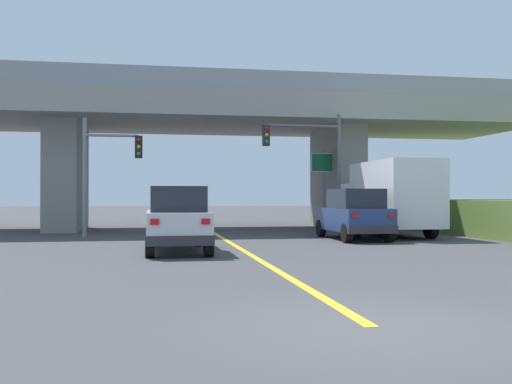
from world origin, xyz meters
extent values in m
plane|color=#424244|center=(0.00, 24.05, 0.00)|extent=(160.00, 160.00, 0.00)
cube|color=gray|center=(0.00, 24.05, 6.12)|extent=(34.59, 8.88, 1.28)
cube|color=gray|center=(-7.21, 24.05, 2.74)|extent=(1.62, 5.33, 5.48)
cube|color=gray|center=(7.21, 24.05, 2.74)|extent=(1.62, 5.33, 5.48)
cube|color=gray|center=(0.00, 19.76, 7.21)|extent=(34.59, 0.20, 0.90)
cube|color=gray|center=(0.00, 28.34, 7.21)|extent=(34.59, 0.20, 0.90)
cube|color=yellow|center=(0.00, 10.82, 0.00)|extent=(0.20, 21.64, 0.01)
cube|color=silver|center=(-2.09, 11.22, 0.81)|extent=(1.85, 4.68, 0.90)
cube|color=#1E232D|center=(-2.09, 10.87, 1.64)|extent=(1.62, 2.57, 0.76)
cube|color=#2D2D30|center=(-2.09, 8.93, 0.50)|extent=(1.88, 0.20, 0.28)
cube|color=red|center=(-2.78, 8.86, 1.03)|extent=(0.24, 0.06, 0.16)
cube|color=red|center=(-1.40, 8.86, 1.03)|extent=(0.24, 0.06, 0.16)
cylinder|color=black|center=(-2.92, 13.01, 0.36)|extent=(0.26, 0.72, 0.72)
cylinder|color=black|center=(-1.27, 13.01, 0.36)|extent=(0.26, 0.72, 0.72)
cylinder|color=black|center=(-2.92, 9.43, 0.36)|extent=(0.26, 0.72, 0.72)
cylinder|color=black|center=(-1.27, 9.43, 0.36)|extent=(0.26, 0.72, 0.72)
cube|color=navy|center=(5.08, 15.34, 0.81)|extent=(1.90, 4.63, 0.90)
cube|color=#1E232D|center=(5.08, 14.99, 1.64)|extent=(1.66, 2.55, 0.76)
cube|color=#2D2D30|center=(5.06, 13.08, 0.50)|extent=(1.89, 0.22, 0.28)
cube|color=red|center=(4.37, 13.01, 1.03)|extent=(0.24, 0.06, 0.16)
cube|color=red|center=(5.76, 13.00, 1.03)|extent=(0.24, 0.06, 0.16)
cylinder|color=black|center=(4.27, 17.10, 0.36)|extent=(0.27, 0.72, 0.72)
cylinder|color=black|center=(5.93, 17.09, 0.36)|extent=(0.27, 0.72, 0.72)
cylinder|color=black|center=(4.24, 13.58, 0.36)|extent=(0.27, 0.72, 0.72)
cylinder|color=black|center=(5.90, 13.57, 0.36)|extent=(0.27, 0.72, 0.72)
cube|color=silver|center=(7.37, 20.01, 1.40)|extent=(2.20, 2.00, 1.90)
cube|color=white|center=(7.37, 16.45, 1.84)|extent=(2.31, 5.11, 2.77)
cube|color=#197F4C|center=(7.37, 16.45, 1.14)|extent=(2.33, 5.01, 0.24)
cylinder|color=black|center=(6.37, 20.01, 0.45)|extent=(0.30, 0.90, 0.90)
cylinder|color=black|center=(8.37, 20.01, 0.45)|extent=(0.30, 0.90, 0.90)
cylinder|color=black|center=(6.37, 15.18, 0.45)|extent=(0.30, 0.90, 0.90)
cylinder|color=black|center=(8.37, 15.18, 0.45)|extent=(0.30, 0.90, 0.90)
cylinder|color=#56595E|center=(5.71, 19.05, 2.78)|extent=(0.18, 0.18, 5.55)
cylinder|color=#56595E|center=(3.98, 19.05, 5.00)|extent=(3.46, 0.12, 0.12)
cube|color=#232326|center=(2.24, 19.05, 4.52)|extent=(0.32, 0.26, 0.96)
sphere|color=red|center=(2.24, 18.90, 4.82)|extent=(0.16, 0.16, 0.16)
sphere|color=gold|center=(2.24, 18.90, 4.52)|extent=(0.16, 0.16, 0.16)
sphere|color=green|center=(2.24, 18.90, 4.22)|extent=(0.16, 0.16, 0.16)
cylinder|color=slate|center=(-5.71, 18.55, 2.54)|extent=(0.18, 0.18, 5.08)
cylinder|color=slate|center=(-4.58, 18.55, 4.34)|extent=(2.25, 0.12, 0.12)
cube|color=black|center=(-3.45, 18.55, 3.86)|extent=(0.32, 0.26, 0.96)
sphere|color=red|center=(-3.45, 18.40, 4.16)|extent=(0.16, 0.16, 0.16)
sphere|color=gold|center=(-3.45, 18.40, 3.86)|extent=(0.16, 0.16, 0.16)
sphere|color=green|center=(-3.45, 18.40, 3.56)|extent=(0.16, 0.16, 0.16)
cylinder|color=slate|center=(5.95, 22.43, 2.08)|extent=(0.14, 0.14, 4.16)
cube|color=#146638|center=(5.95, 22.37, 3.51)|extent=(1.26, 0.08, 0.91)
cube|color=white|center=(5.95, 22.36, 3.51)|extent=(1.34, 0.04, 0.99)
camera|label=1|loc=(-2.82, -7.34, 1.70)|focal=41.37mm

